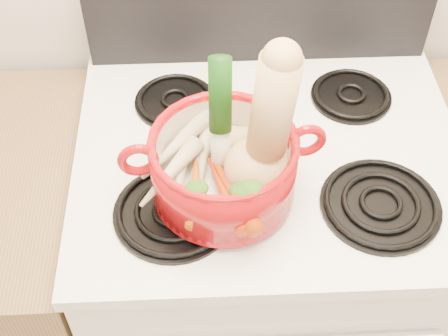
{
  "coord_description": "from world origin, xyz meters",
  "views": [
    {
      "loc": [
        -0.13,
        0.54,
        1.86
      ],
      "look_at": [
        -0.1,
        1.26,
        1.05
      ],
      "focal_mm": 50.0,
      "sensor_mm": 36.0,
      "label": 1
    }
  ],
  "objects_px": {
    "squash": "(271,129)",
    "leek": "(221,122)",
    "stove_body": "(259,277)",
    "dutch_oven": "(223,167)"
  },
  "relations": [
    {
      "from": "leek",
      "to": "stove_body",
      "type": "bearing_deg",
      "value": 46.31
    },
    {
      "from": "stove_body",
      "to": "dutch_oven",
      "type": "xyz_separation_m",
      "value": [
        -0.1,
        -0.12,
        0.57
      ]
    },
    {
      "from": "squash",
      "to": "leek",
      "type": "xyz_separation_m",
      "value": [
        -0.08,
        0.04,
        -0.02
      ]
    },
    {
      "from": "squash",
      "to": "stove_body",
      "type": "bearing_deg",
      "value": 84.61
    },
    {
      "from": "squash",
      "to": "leek",
      "type": "bearing_deg",
      "value": 157.39
    },
    {
      "from": "dutch_oven",
      "to": "squash",
      "type": "xyz_separation_m",
      "value": [
        0.08,
        -0.02,
        0.11
      ]
    },
    {
      "from": "dutch_oven",
      "to": "leek",
      "type": "xyz_separation_m",
      "value": [
        -0.0,
        0.02,
        0.09
      ]
    },
    {
      "from": "dutch_oven",
      "to": "leek",
      "type": "distance_m",
      "value": 0.09
    },
    {
      "from": "leek",
      "to": "squash",
      "type": "bearing_deg",
      "value": -23.47
    },
    {
      "from": "stove_body",
      "to": "dutch_oven",
      "type": "relative_size",
      "value": 3.53
    }
  ]
}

